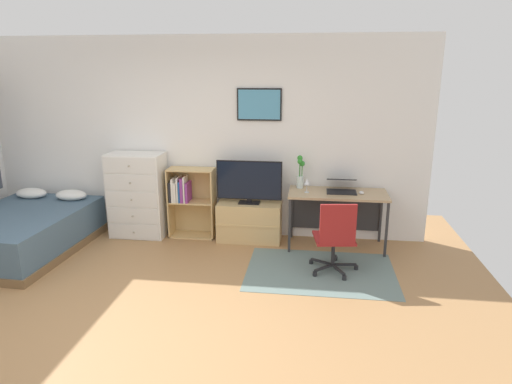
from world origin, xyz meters
TOP-DOWN VIEW (x-y plane):
  - ground_plane at (0.00, 0.00)m, footprint 7.20×7.20m
  - wall_back_with_posters at (0.01, 2.43)m, footprint 6.12×0.09m
  - area_rug at (1.66, 1.28)m, footprint 1.70×1.20m
  - bed at (-2.13, 1.42)m, footprint 1.45×1.95m
  - dresser at (-0.86, 2.15)m, footprint 0.75×0.46m
  - bookshelf at (-0.17, 2.23)m, footprint 0.63×0.30m
  - tv_stand at (0.70, 2.17)m, footprint 0.85×0.41m
  - television at (0.70, 2.15)m, footprint 0.87×0.16m
  - desk at (1.86, 2.15)m, footprint 1.25×0.59m
  - office_chair at (1.81, 1.26)m, footprint 0.57×0.58m
  - laptop at (1.90, 2.16)m, footprint 0.38×0.41m
  - computer_mouse at (2.15, 2.05)m, footprint 0.06×0.10m
  - bamboo_vase at (1.37, 2.25)m, footprint 0.10×0.11m
  - wine_glass at (1.46, 2.03)m, footprint 0.07×0.07m

SIDE VIEW (x-z plane):
  - ground_plane at x=0.00m, z-range 0.00..0.00m
  - area_rug at x=1.66m, z-range 0.00..0.01m
  - bed at x=-2.13m, z-range -0.06..0.58m
  - tv_stand at x=0.70m, z-range 0.00..0.53m
  - office_chair at x=1.81m, z-range 0.03..0.89m
  - bookshelf at x=-0.17m, z-range 0.07..1.03m
  - dresser at x=-0.86m, z-range 0.00..1.17m
  - desk at x=1.86m, z-range 0.23..0.97m
  - computer_mouse at x=2.15m, z-range 0.74..0.77m
  - laptop at x=1.90m, z-range 0.72..0.89m
  - television at x=0.70m, z-range 0.53..1.11m
  - wine_glass at x=1.46m, z-range 0.78..0.96m
  - bamboo_vase at x=1.37m, z-range 0.73..1.16m
  - wall_back_with_posters at x=0.01m, z-range 0.00..2.70m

